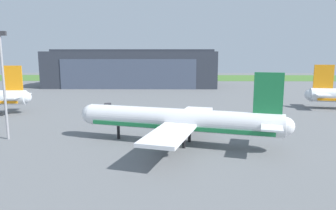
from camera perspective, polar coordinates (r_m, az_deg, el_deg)
The scene contains 6 objects.
ground_plane at distance 56.72m, azimuth -2.63°, elevation -6.87°, with size 440.00×440.00×0.00m, color slate.
grass_field_strip at distance 215.58m, azimuth -0.01°, elevation 5.11°, with size 440.00×56.00×0.08m, color #46722F.
maintenance_hangar at distance 160.30m, azimuth -6.58°, elevation 6.76°, with size 82.93×34.63×18.62m.
airliner_near_left at distance 54.30m, azimuth 2.06°, elevation -2.89°, with size 37.16×31.17×13.05m.
stair_truck at distance 88.55m, azimuth -10.98°, elevation -0.46°, with size 3.24×4.36×2.14m.
apron_light_mast at distance 64.13m, azimuth -28.35°, elevation 4.51°, with size 2.40×0.50×20.04m.
Camera 1 is at (3.44, -54.37, 15.78)m, focal length 32.73 mm.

